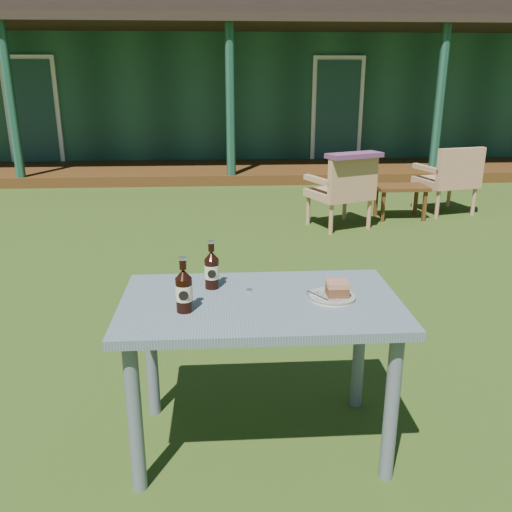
{
  "coord_description": "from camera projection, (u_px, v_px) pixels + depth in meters",
  "views": [
    {
      "loc": [
        -0.16,
        -3.74,
        1.63
      ],
      "look_at": [
        0.0,
        -1.3,
        0.82
      ],
      "focal_mm": 38.0,
      "sensor_mm": 36.0,
      "label": 1
    }
  ],
  "objects": [
    {
      "name": "armchair_left",
      "position": [
        344.0,
        188.0,
        6.01
      ],
      "size": [
        0.78,
        0.76,
        0.82
      ],
      "color": "tan",
      "rests_on": "ground"
    },
    {
      "name": "pavilion",
      "position": [
        226.0,
        78.0,
        12.45
      ],
      "size": [
        15.8,
        8.3,
        3.45
      ],
      "color": "#194230",
      "rests_on": "ground"
    },
    {
      "name": "cafe_table",
      "position": [
        260.0,
        321.0,
        2.35
      ],
      "size": [
        1.2,
        0.7,
        0.72
      ],
      "color": "slate",
      "rests_on": "ground"
    },
    {
      "name": "side_table",
      "position": [
        401.0,
        190.0,
        6.47
      ],
      "size": [
        0.6,
        0.4,
        0.4
      ],
      "color": "#4B2C12",
      "rests_on": "ground"
    },
    {
      "name": "floral_throw",
      "position": [
        354.0,
        155.0,
        5.75
      ],
      "size": [
        0.66,
        0.45,
        0.05
      ],
      "primitive_type": "cube",
      "rotation": [
        0.0,
        0.0,
        3.54
      ],
      "color": "#643358",
      "rests_on": "armchair_left"
    },
    {
      "name": "cake_slice",
      "position": [
        337.0,
        288.0,
        2.33
      ],
      "size": [
        0.09,
        0.09,
        0.06
      ],
      "color": "#54311B",
      "rests_on": "plate"
    },
    {
      "name": "armchair_right",
      "position": [
        450.0,
        176.0,
        6.65
      ],
      "size": [
        0.74,
        0.71,
        0.84
      ],
      "color": "tan",
      "rests_on": "ground"
    },
    {
      "name": "fork",
      "position": [
        317.0,
        296.0,
        2.32
      ],
      "size": [
        0.08,
        0.13,
        0.0
      ],
      "primitive_type": "cube",
      "rotation": [
        0.0,
        0.0,
        0.55
      ],
      "color": "silver",
      "rests_on": "plate"
    },
    {
      "name": "cola_bottle_near",
      "position": [
        212.0,
        269.0,
        2.43
      ],
      "size": [
        0.07,
        0.07,
        0.22
      ],
      "color": "black",
      "rests_on": "cafe_table"
    },
    {
      "name": "cola_bottle_far",
      "position": [
        184.0,
        290.0,
        2.18
      ],
      "size": [
        0.07,
        0.07,
        0.23
      ],
      "color": "black",
      "rests_on": "cafe_table"
    },
    {
      "name": "plate",
      "position": [
        332.0,
        296.0,
        2.34
      ],
      "size": [
        0.2,
        0.2,
        0.01
      ],
      "color": "silver",
      "rests_on": "cafe_table"
    },
    {
      "name": "ground",
      "position": [
        245.0,
        305.0,
        4.06
      ],
      "size": [
        80.0,
        80.0,
        0.0
      ],
      "primitive_type": "plane",
      "color": "#334916"
    },
    {
      "name": "bottle_cap",
      "position": [
        249.0,
        290.0,
        2.42
      ],
      "size": [
        0.03,
        0.03,
        0.01
      ],
      "primitive_type": "cylinder",
      "color": "silver",
      "rests_on": "cafe_table"
    }
  ]
}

